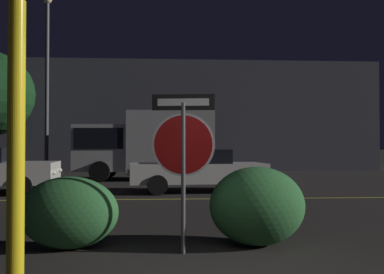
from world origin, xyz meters
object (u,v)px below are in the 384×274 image
(yellow_pole_left, at_px, (16,161))
(hedge_bush_2, at_px, (257,206))
(stop_sign, at_px, (183,143))
(hedge_bush_1, at_px, (69,213))
(passing_car_2, at_px, (198,170))
(delivery_truck, at_px, (145,143))
(street_lamp, at_px, (47,73))

(yellow_pole_left, distance_m, hedge_bush_2, 3.78)
(hedge_bush_2, bearing_deg, stop_sign, -159.83)
(hedge_bush_1, distance_m, passing_car_2, 7.81)
(hedge_bush_2, relative_size, delivery_truck, 0.24)
(street_lamp, bearing_deg, hedge_bush_1, -73.33)
(stop_sign, height_order, hedge_bush_1, stop_sign)
(hedge_bush_2, height_order, delivery_truck, delivery_truck)
(stop_sign, xyz_separation_m, hedge_bush_2, (1.11, 0.41, -0.93))
(passing_car_2, xyz_separation_m, street_lamp, (-6.03, 4.63, 3.84))
(street_lamp, bearing_deg, hedge_bush_2, -62.13)
(yellow_pole_left, relative_size, hedge_bush_1, 1.91)
(yellow_pole_left, xyz_separation_m, delivery_truck, (0.36, 14.79, 0.21))
(yellow_pole_left, bearing_deg, stop_sign, 56.13)
(passing_car_2, relative_size, delivery_truck, 0.76)
(yellow_pole_left, bearing_deg, hedge_bush_2, 45.29)
(hedge_bush_1, distance_m, street_lamp, 13.21)
(hedge_bush_1, xyz_separation_m, delivery_truck, (0.49, 12.22, 1.04))
(stop_sign, relative_size, hedge_bush_2, 1.55)
(hedge_bush_1, bearing_deg, street_lamp, 106.67)
(delivery_truck, bearing_deg, street_lamp, 93.46)
(stop_sign, bearing_deg, delivery_truck, 102.55)
(yellow_pole_left, height_order, hedge_bush_2, yellow_pole_left)
(stop_sign, xyz_separation_m, delivery_truck, (-1.13, 12.57, 0.05))
(passing_car_2, xyz_separation_m, delivery_truck, (-1.93, 4.80, 0.87))
(hedge_bush_2, xyz_separation_m, street_lamp, (-6.35, 12.00, 3.94))
(stop_sign, bearing_deg, yellow_pole_left, -116.47)
(stop_sign, distance_m, passing_car_2, 7.86)
(delivery_truck, bearing_deg, stop_sign, -173.67)
(stop_sign, xyz_separation_m, street_lamp, (-5.23, 12.41, 3.02))
(hedge_bush_1, height_order, delivery_truck, delivery_truck)
(hedge_bush_2, distance_m, passing_car_2, 7.38)
(stop_sign, xyz_separation_m, yellow_pole_left, (-1.49, -2.22, -0.16))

